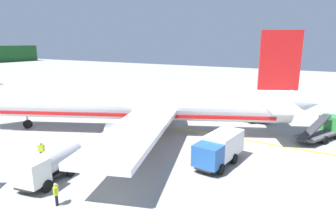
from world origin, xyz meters
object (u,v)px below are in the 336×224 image
object	(u,v)px
crew_marshaller	(41,150)
crew_loader_left	(56,192)
airliner_foreground	(138,104)
service_truck_baggage	(49,164)
service_truck_catering	(326,128)
service_truck_fuel	(219,148)
service_truck_pushback	(248,110)

from	to	relation	value
crew_marshaller	crew_loader_left	bearing A→B (deg)	-120.02
airliner_foreground	crew_marshaller	xyz separation A→B (m)	(-11.73, 2.36, -2.34)
service_truck_baggage	crew_marshaller	size ratio (longest dim) A/B	3.46
service_truck_baggage	service_truck_catering	distance (m)	29.02
service_truck_catering	crew_marshaller	bearing A→B (deg)	133.24
airliner_foreground	service_truck_fuel	bearing A→B (deg)	-108.88
service_truck_baggage	service_truck_fuel	bearing A→B (deg)	-46.39
service_truck_pushback	crew_marshaller	size ratio (longest dim) A/B	3.45
crew_marshaller	service_truck_baggage	bearing A→B (deg)	-118.38
service_truck_baggage	crew_marshaller	world-z (taller)	service_truck_baggage
service_truck_fuel	crew_marshaller	distance (m)	16.17
crew_marshaller	service_truck_fuel	bearing A→B (deg)	-61.69
airliner_foreground	crew_loader_left	size ratio (longest dim) A/B	24.32
crew_marshaller	crew_loader_left	world-z (taller)	crew_marshaller
service_truck_fuel	service_truck_catering	distance (m)	15.10
crew_loader_left	crew_marshaller	bearing A→B (deg)	59.98
service_truck_fuel	crew_marshaller	bearing A→B (deg)	118.31
airliner_foreground	service_truck_catering	world-z (taller)	airliner_foreground
airliner_foreground	crew_marshaller	bearing A→B (deg)	168.64
service_truck_fuel	crew_marshaller	world-z (taller)	service_truck_fuel
service_truck_fuel	service_truck_pushback	size ratio (longest dim) A/B	1.02
airliner_foreground	crew_loader_left	bearing A→B (deg)	-162.46
airliner_foreground	service_truck_pushback	bearing A→B (deg)	-40.67
service_truck_catering	service_truck_fuel	bearing A→B (deg)	149.26
service_truck_catering	crew_marshaller	size ratio (longest dim) A/B	4.07
service_truck_catering	crew_loader_left	xyz separation A→B (m)	(-24.92, 14.52, -0.22)
service_truck_catering	crew_marshaller	world-z (taller)	service_truck_catering
airliner_foreground	service_truck_pushback	distance (m)	15.40
airliner_foreground	crew_loader_left	distance (m)	16.97
service_truck_baggage	airliner_foreground	bearing A→B (deg)	6.55
service_truck_catering	service_truck_pushback	distance (m)	9.99
service_truck_baggage	crew_loader_left	bearing A→B (deg)	-121.82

